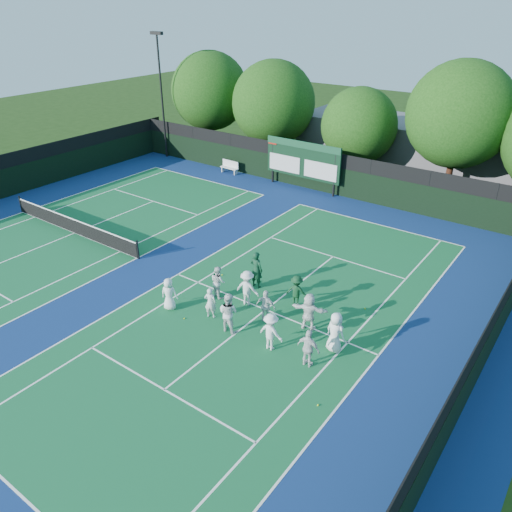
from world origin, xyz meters
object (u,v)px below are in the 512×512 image
Objects in this scene: scoreboard at (303,160)px; tennis_net at (74,226)px; bench at (230,166)px; coach_left at (256,270)px.

scoreboard reaches higher than tennis_net.
tennis_net is at bearing -91.67° from bench.
coach_left is at bearing -47.14° from bench.
scoreboard is 3.17× the size of coach_left.
bench is (0.42, 14.37, 0.05)m from tennis_net.
tennis_net is at bearing -115.60° from scoreboard.
scoreboard is at bearing 64.40° from tennis_net.
bench is 0.86× the size of coach_left.
scoreboard is at bearing 1.85° from bench.
bench is at bearing -178.15° from scoreboard.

